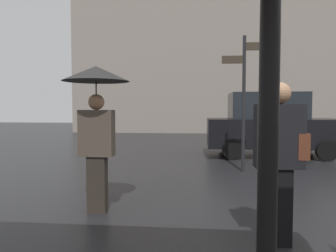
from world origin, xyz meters
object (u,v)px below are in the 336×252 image
Objects in this scene: pedestrian_with_umbrella at (96,102)px; street_signpost at (244,90)px; pedestrian_with_bag at (280,154)px; parked_car_left at (270,125)px.

street_signpost is (2.52, 3.21, 0.33)m from pedestrian_with_umbrella.
pedestrian_with_bag is at bearing -92.57° from street_signpost.
pedestrian_with_umbrella is 2.56m from pedestrian_with_bag.
pedestrian_with_umbrella is 1.18× the size of pedestrian_with_bag.
pedestrian_with_bag is 6.88m from parked_car_left.
pedestrian_with_umbrella is 0.52× the size of parked_car_left.
pedestrian_with_bag is 0.56× the size of street_signpost.
street_signpost is (-1.20, -2.65, 0.94)m from parked_car_left.
pedestrian_with_umbrella reaches higher than pedestrian_with_bag.
parked_car_left is 3.06m from street_signpost.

